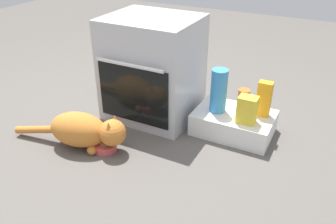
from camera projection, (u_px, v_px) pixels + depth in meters
The scene contains 9 objects.
ground at pixel (116, 141), 2.30m from camera, with size 8.00×8.00×0.00m, color #56514C.
oven at pixel (153, 69), 2.46m from camera, with size 0.62×0.58×0.73m.
pantry_cabinet at pixel (234, 123), 2.37m from camera, with size 0.53×0.36×0.15m, color white.
food_bowl at pixel (106, 146), 2.20m from camera, with size 0.15×0.15×0.08m.
cat at pixel (84, 130), 2.18m from camera, with size 0.80×0.30×0.25m.
snack_bag at pixel (247, 110), 2.18m from camera, with size 0.12×0.09×0.18m, color yellow.
water_bottle at pixel (219, 91), 2.29m from camera, with size 0.11×0.11×0.30m, color #388CD1.
juice_carton at pixel (264, 99), 2.25m from camera, with size 0.09×0.06×0.24m, color orange.
sauce_jar at pixel (244, 99), 2.36m from camera, with size 0.08×0.08×0.14m, color #D16023.
Camera 1 is at (1.19, -1.54, 1.29)m, focal length 36.83 mm.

